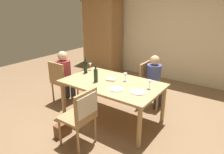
% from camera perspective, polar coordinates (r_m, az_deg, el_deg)
% --- Properties ---
extents(ground_plane, '(10.00, 10.00, 0.00)m').
position_cam_1_polar(ground_plane, '(3.96, 0.00, -11.32)').
color(ground_plane, '#846647').
extents(rear_room_partition, '(6.40, 0.12, 2.70)m').
position_cam_1_polar(rear_room_partition, '(5.86, 16.00, 12.33)').
color(rear_room_partition, beige).
rests_on(rear_room_partition, ground_plane).
extents(armoire_cabinet, '(1.18, 0.62, 2.18)m').
position_cam_1_polar(armoire_cabinet, '(6.46, -2.71, 11.44)').
color(armoire_cabinet, olive).
rests_on(armoire_cabinet, ground_plane).
extents(dining_table, '(1.77, 1.05, 0.73)m').
position_cam_1_polar(dining_table, '(3.66, 0.00, -2.59)').
color(dining_table, tan).
rests_on(dining_table, ground_plane).
extents(chair_left_end, '(0.44, 0.44, 0.92)m').
position_cam_1_polar(chair_left_end, '(4.45, -14.05, -0.63)').
color(chair_left_end, '#A87F51').
rests_on(chair_left_end, ground_plane).
extents(chair_far_right, '(0.44, 0.44, 0.92)m').
position_cam_1_polar(chair_far_right, '(4.29, 10.43, -1.13)').
color(chair_far_right, '#A87F51').
rests_on(chair_far_right, ground_plane).
extents(chair_near, '(0.46, 0.44, 0.92)m').
position_cam_1_polar(chair_near, '(2.99, -8.24, -9.52)').
color(chair_near, '#A87F51').
rests_on(chair_near, ground_plane).
extents(person_woman_host, '(0.30, 0.35, 1.13)m').
position_cam_1_polar(person_woman_host, '(4.48, -13.09, 1.20)').
color(person_woman_host, '#33333D').
rests_on(person_woman_host, ground_plane).
extents(person_man_bearded, '(0.33, 0.29, 1.09)m').
position_cam_1_polar(person_man_bearded, '(4.21, 11.89, -0.15)').
color(person_man_bearded, '#33333D').
rests_on(person_man_bearded, ground_plane).
extents(wine_bottle_tall_green, '(0.07, 0.07, 0.31)m').
position_cam_1_polar(wine_bottle_tall_green, '(3.62, -4.58, 0.67)').
color(wine_bottle_tall_green, '#19381E').
rests_on(wine_bottle_tall_green, dining_table).
extents(wine_bottle_dark_red, '(0.07, 0.07, 0.30)m').
position_cam_1_polar(wine_bottle_dark_red, '(4.11, -7.46, 2.99)').
color(wine_bottle_dark_red, black).
rests_on(wine_bottle_dark_red, dining_table).
extents(wine_glass_near_left, '(0.07, 0.07, 0.15)m').
position_cam_1_polar(wine_glass_near_left, '(4.29, -6.16, 3.33)').
color(wine_glass_near_left, silver).
rests_on(wine_glass_near_left, dining_table).
extents(wine_glass_centre, '(0.07, 0.07, 0.15)m').
position_cam_1_polar(wine_glass_centre, '(3.39, 10.51, -1.53)').
color(wine_glass_centre, silver).
rests_on(wine_glass_centre, dining_table).
extents(wine_glass_near_right, '(0.07, 0.07, 0.15)m').
position_cam_1_polar(wine_glass_near_right, '(3.67, 3.77, 0.50)').
color(wine_glass_near_right, silver).
rests_on(wine_glass_near_right, dining_table).
extents(dinner_plate_host, '(0.24, 0.24, 0.01)m').
position_cam_1_polar(dinner_plate_host, '(3.25, 7.38, -4.21)').
color(dinner_plate_host, white).
rests_on(dinner_plate_host, dining_table).
extents(dinner_plate_guest_left, '(0.22, 0.22, 0.01)m').
position_cam_1_polar(dinner_plate_guest_left, '(3.33, 1.23, -3.42)').
color(dinner_plate_guest_left, white).
rests_on(dinner_plate_guest_left, dining_table).
extents(folded_napkin, '(0.18, 0.15, 0.03)m').
position_cam_1_polar(folded_napkin, '(3.71, -0.28, -0.74)').
color(folded_napkin, beige).
rests_on(folded_napkin, dining_table).
extents(handbag, '(0.14, 0.29, 0.22)m').
position_cam_1_polar(handbag, '(3.54, -13.61, -13.98)').
color(handbag, brown).
rests_on(handbag, ground_plane).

